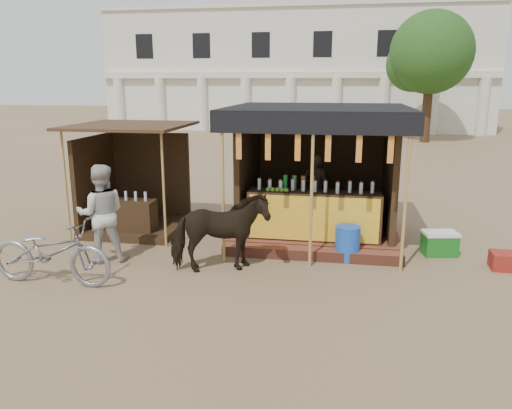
{
  "coord_description": "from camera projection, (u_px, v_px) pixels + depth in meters",
  "views": [
    {
      "loc": [
        1.5,
        -7.04,
        3.26
      ],
      "look_at": [
        0.0,
        1.6,
        1.1
      ],
      "focal_mm": 35.0,
      "sensor_mm": 36.0,
      "label": 1
    }
  ],
  "objects": [
    {
      "name": "background_building",
      "position": [
        296.0,
        72.0,
        35.79
      ],
      "size": [
        26.0,
        7.45,
        8.18
      ],
      "color": "silver",
      "rests_on": "ground"
    },
    {
      "name": "blue_barrel",
      "position": [
        347.0,
        243.0,
        9.32
      ],
      "size": [
        0.58,
        0.58,
        0.66
      ],
      "primitive_type": "cylinder",
      "rotation": [
        0.0,
        0.0,
        0.31
      ],
      "color": "blue",
      "rests_on": "ground"
    },
    {
      "name": "bystander",
      "position": [
        101.0,
        214.0,
        9.14
      ],
      "size": [
        1.08,
        0.98,
        1.82
      ],
      "primitive_type": "imported",
      "rotation": [
        0.0,
        0.0,
        3.54
      ],
      "color": "#B9B9B3",
      "rests_on": "ground"
    },
    {
      "name": "cooler",
      "position": [
        439.0,
        243.0,
        9.62
      ],
      "size": [
        0.71,
        0.55,
        0.46
      ],
      "color": "#176B1B",
      "rests_on": "ground"
    },
    {
      "name": "tree",
      "position": [
        427.0,
        56.0,
        26.87
      ],
      "size": [
        4.5,
        4.4,
        7.0
      ],
      "color": "#382314",
      "rests_on": "ground"
    },
    {
      "name": "main_stall",
      "position": [
        316.0,
        190.0,
        10.56
      ],
      "size": [
        3.6,
        3.61,
        2.78
      ],
      "color": "brown",
      "rests_on": "ground"
    },
    {
      "name": "motorbike",
      "position": [
        51.0,
        252.0,
        8.16
      ],
      "size": [
        2.11,
        0.78,
        1.1
      ],
      "primitive_type": "imported",
      "rotation": [
        0.0,
        0.0,
        1.55
      ],
      "color": "gray",
      "rests_on": "ground"
    },
    {
      "name": "red_crate",
      "position": [
        503.0,
        261.0,
        8.91
      ],
      "size": [
        0.43,
        0.46,
        0.3
      ],
      "primitive_type": "cube",
      "rotation": [
        0.0,
        0.0,
        -0.05
      ],
      "color": "maroon",
      "rests_on": "ground"
    },
    {
      "name": "ground",
      "position": [
        238.0,
        297.0,
        7.76
      ],
      "size": [
        120.0,
        120.0,
        0.0
      ],
      "primitive_type": "plane",
      "color": "#846B4C",
      "rests_on": "ground"
    },
    {
      "name": "cow",
      "position": [
        219.0,
        233.0,
        8.65
      ],
      "size": [
        1.85,
        1.3,
        1.42
      ],
      "primitive_type": "imported",
      "rotation": [
        0.0,
        0.0,
        1.92
      ],
      "color": "black",
      "rests_on": "ground"
    },
    {
      "name": "secondary_stall",
      "position": [
        129.0,
        192.0,
        11.18
      ],
      "size": [
        2.4,
        2.4,
        2.38
      ],
      "color": "#372514",
      "rests_on": "ground"
    }
  ]
}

